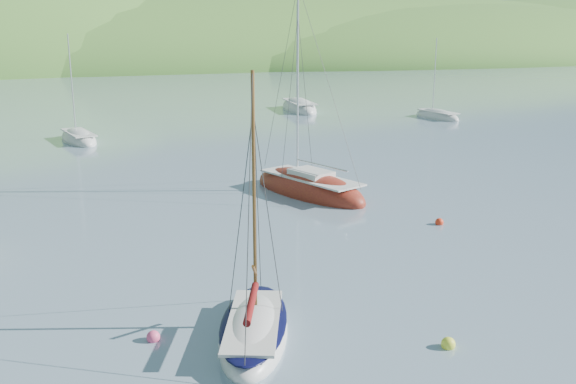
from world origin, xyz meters
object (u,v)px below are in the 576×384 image
object	(u,v)px
distant_sloop_a	(79,139)
distant_sloop_d	(437,117)
sloop_red	(309,190)
distant_sloop_b	(299,109)
daysailer_white	(254,331)

from	to	relation	value
distant_sloop_a	distant_sloop_d	size ratio (longest dim) A/B	1.07
sloop_red	distant_sloop_b	world-z (taller)	distant_sloop_b
distant_sloop_b	distant_sloop_d	world-z (taller)	distant_sloop_b
distant_sloop_b	distant_sloop_d	distance (m)	16.57
distant_sloop_b	daysailer_white	bearing A→B (deg)	-106.75
daysailer_white	distant_sloop_b	distance (m)	58.02
distant_sloop_b	sloop_red	bearing A→B (deg)	-104.38
sloop_red	distant_sloop_a	bearing A→B (deg)	97.28
distant_sloop_a	distant_sloop_b	bearing A→B (deg)	15.02
daysailer_white	distant_sloop_b	world-z (taller)	distant_sloop_b
daysailer_white	sloop_red	size ratio (longest dim) A/B	0.69
daysailer_white	distant_sloop_a	world-z (taller)	distant_sloop_a
daysailer_white	distant_sloop_d	bearing A→B (deg)	73.21
sloop_red	distant_sloop_b	size ratio (longest dim) A/B	0.99
distant_sloop_b	distant_sloop_d	bearing A→B (deg)	-37.95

